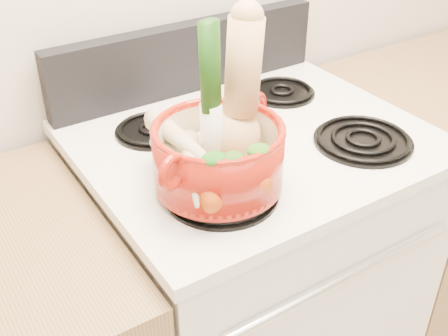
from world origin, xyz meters
TOP-DOWN VIEW (x-y plane):
  - stove_body at (0.00, 1.40)m, footprint 0.76×0.65m
  - cooktop at (0.00, 1.40)m, footprint 0.78×0.67m
  - control_backsplash at (0.00, 1.70)m, footprint 0.76×0.05m
  - oven_handle at (0.00, 1.06)m, footprint 0.60×0.02m
  - burner_front_left at (-0.19, 1.24)m, footprint 0.22×0.22m
  - burner_front_right at (0.19, 1.24)m, footprint 0.22×0.22m
  - burner_back_left at (-0.19, 1.54)m, footprint 0.17×0.17m
  - burner_back_right at (0.19, 1.54)m, footprint 0.17×0.17m
  - dutch_oven at (-0.18, 1.26)m, footprint 0.33×0.33m
  - pot_handle_left at (-0.31, 1.20)m, footprint 0.07×0.04m
  - pot_handle_right at (-0.05, 1.32)m, footprint 0.07×0.04m
  - squash at (-0.10, 1.29)m, footprint 0.15×0.13m
  - leek at (-0.19, 1.28)m, footprint 0.06×0.07m
  - ginger at (-0.18, 1.32)m, footprint 0.10×0.08m
  - parsnip_0 at (-0.25, 1.28)m, footprint 0.04×0.22m
  - parsnip_1 at (-0.24, 1.27)m, footprint 0.08×0.20m
  - parsnip_2 at (-0.20, 1.30)m, footprint 0.09×0.19m
  - parsnip_3 at (-0.25, 1.24)m, footprint 0.12×0.19m
  - parsnip_4 at (-0.22, 1.32)m, footprint 0.07×0.23m
  - parsnip_5 at (-0.23, 1.28)m, footprint 0.09×0.25m
  - carrot_0 at (-0.21, 1.23)m, footprint 0.06×0.16m
  - carrot_1 at (-0.25, 1.22)m, footprint 0.07×0.17m
  - carrot_2 at (-0.16, 1.23)m, footprint 0.04×0.19m

SIDE VIEW (x-z plane):
  - stove_body at x=0.00m, z-range 0.00..0.92m
  - oven_handle at x=0.00m, z-range 0.77..0.79m
  - cooktop at x=0.00m, z-range 0.92..0.95m
  - burner_front_left at x=-0.19m, z-range 0.95..0.97m
  - burner_front_right at x=0.19m, z-range 0.95..0.97m
  - burner_back_left at x=-0.19m, z-range 0.95..0.97m
  - burner_back_right at x=0.19m, z-range 0.95..0.97m
  - carrot_0 at x=-0.21m, z-range 0.99..1.03m
  - parsnip_0 at x=-0.25m, z-range 0.99..1.04m
  - ginger at x=-0.18m, z-range 0.99..1.04m
  - carrot_1 at x=-0.25m, z-range 0.99..1.04m
  - parsnip_1 at x=-0.24m, z-range 0.99..1.05m
  - carrot_2 at x=-0.16m, z-range 1.00..1.05m
  - parsnip_2 at x=-0.20m, z-range 1.00..1.05m
  - dutch_oven at x=-0.18m, z-range 0.97..1.09m
  - parsnip_3 at x=-0.25m, z-range 1.01..1.07m
  - control_backsplash at x=0.00m, z-range 0.95..1.13m
  - parsnip_4 at x=-0.22m, z-range 1.01..1.08m
  - parsnip_5 at x=-0.23m, z-range 1.02..1.09m
  - pot_handle_left at x=-0.31m, z-range 1.04..1.11m
  - pot_handle_right at x=-0.05m, z-range 1.04..1.11m
  - squash at x=-0.10m, z-range 0.99..1.28m
  - leek at x=-0.19m, z-range 0.99..1.30m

